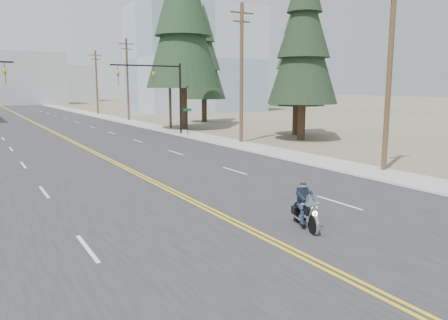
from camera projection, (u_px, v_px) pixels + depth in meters
ground_plane at (312, 262)px, 11.75m from camera, size 400.00×400.00×0.00m
road at (21, 116)px, 71.24m from camera, size 20.00×200.00×0.01m
sidewalk_right at (92, 114)px, 77.00m from camera, size 3.00×200.00×0.01m
traffic_mast_right at (161, 84)px, 42.63m from camera, size 7.10×0.26×7.00m
street_sign at (187, 117)px, 42.36m from camera, size 0.90×0.06×2.62m
utility_pole_a at (390, 67)px, 23.87m from camera, size 2.20×0.30×11.00m
utility_pole_b at (241, 71)px, 36.58m from camera, size 2.20×0.30×11.50m
utility_pole_c at (170, 78)px, 49.37m from camera, size 2.20×0.30×11.00m
utility_pole_d at (127, 78)px, 62.07m from camera, size 2.20×0.30×11.50m
utility_pole_e at (97, 81)px, 76.56m from camera, size 2.20×0.30×11.00m
glass_building at (196, 60)px, 85.63m from camera, size 24.00×16.00×20.00m
haze_bldg_b at (29, 79)px, 120.84m from camera, size 18.00×14.00×14.00m
haze_bldg_c at (157, 72)px, 123.79m from camera, size 16.00×12.00×18.00m
haze_bldg_e at (73, 84)px, 150.77m from camera, size 14.00×14.00×12.00m
motorcyclist at (306, 206)px, 14.45m from camera, size 1.42×2.09×1.51m
conifer_near at (304, 33)px, 37.50m from camera, size 6.09×6.09×16.12m
conifer_mid at (298, 49)px, 41.90m from camera, size 5.40×5.40×14.40m
conifer_tall at (183, 8)px, 47.34m from camera, size 8.26×8.26×22.93m
conifer_far at (204, 55)px, 57.90m from camera, size 5.82×5.82×15.58m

